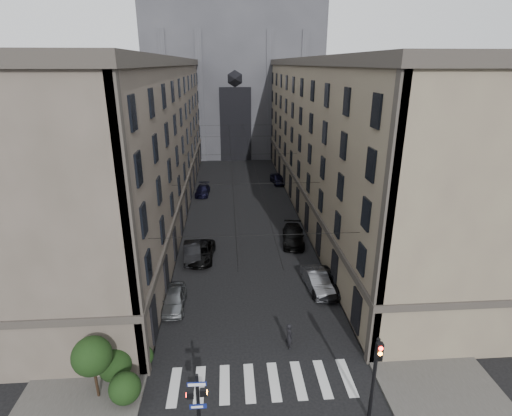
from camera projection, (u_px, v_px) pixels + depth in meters
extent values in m
cube|color=#383533|center=(162.00, 209.00, 52.50)|extent=(7.00, 80.00, 0.15)
cube|color=#383533|center=(319.00, 206.00, 53.93)|extent=(7.00, 80.00, 0.15)
cube|color=beige|center=(262.00, 382.00, 24.18)|extent=(11.00, 3.20, 0.01)
cube|color=#4B4239|center=(132.00, 142.00, 49.25)|extent=(13.00, 60.00, 18.00)
cube|color=#38332D|center=(123.00, 61.00, 46.04)|extent=(13.60, 60.60, 0.90)
cube|color=#38332D|center=(136.00, 180.00, 50.89)|extent=(13.40, 60.30, 0.50)
cube|color=brown|center=(346.00, 139.00, 51.09)|extent=(13.00, 60.00, 18.00)
cube|color=#38332D|center=(352.00, 61.00, 47.88)|extent=(13.60, 60.60, 0.90)
cube|color=#38332D|center=(343.00, 176.00, 52.73)|extent=(13.40, 60.30, 0.50)
cube|color=#2D2D33|center=(234.00, 79.00, 84.67)|extent=(34.00, 22.00, 30.00)
cube|color=black|center=(236.00, 125.00, 77.05)|extent=(6.00, 0.30, 14.00)
cylinder|color=black|center=(198.00, 407.00, 19.98)|extent=(0.18, 0.18, 4.00)
cube|color=orange|center=(203.00, 392.00, 19.69)|extent=(0.34, 0.24, 0.38)
cube|color=#FF0C07|center=(190.00, 395.00, 19.81)|extent=(0.34, 0.24, 0.38)
cube|color=navy|center=(197.00, 384.00, 19.33)|extent=(0.95, 0.05, 0.24)
cube|color=navy|center=(198.00, 406.00, 19.81)|extent=(0.85, 0.05, 0.27)
cylinder|color=black|center=(373.00, 380.00, 20.86)|extent=(0.20, 0.20, 5.20)
cube|color=black|center=(379.00, 352.00, 19.97)|extent=(0.34, 0.30, 1.00)
cylinder|color=#FF0C07|center=(381.00, 348.00, 19.71)|extent=(0.22, 0.05, 0.22)
cylinder|color=orange|center=(380.00, 354.00, 19.82)|extent=(0.22, 0.05, 0.22)
cylinder|color=black|center=(379.00, 359.00, 19.93)|extent=(0.22, 0.05, 0.22)
sphere|color=black|center=(125.00, 388.00, 22.35)|extent=(1.80, 1.80, 1.80)
sphere|color=black|center=(115.00, 365.00, 23.94)|extent=(2.00, 2.00, 2.00)
sphere|color=black|center=(142.00, 356.00, 25.07)|extent=(1.40, 1.40, 1.40)
cylinder|color=black|center=(96.00, 379.00, 22.60)|extent=(0.16, 0.16, 2.40)
sphere|color=black|center=(92.00, 356.00, 22.06)|extent=(2.20, 2.20, 2.20)
cylinder|color=black|center=(256.00, 235.00, 26.31)|extent=(14.00, 0.03, 0.03)
cylinder|color=black|center=(247.00, 184.00, 37.56)|extent=(14.00, 0.03, 0.03)
cylinder|color=black|center=(241.00, 154.00, 49.74)|extent=(14.00, 0.03, 0.03)
cylinder|color=black|center=(238.00, 136.00, 61.93)|extent=(14.00, 0.03, 0.03)
cylinder|color=black|center=(236.00, 125.00, 73.18)|extent=(14.00, 0.03, 0.03)
cylinder|color=black|center=(231.00, 156.00, 50.73)|extent=(0.03, 60.00, 0.03)
cylinder|color=black|center=(251.00, 156.00, 50.90)|extent=(0.03, 60.00, 0.03)
imported|color=slate|center=(174.00, 299.00, 31.35)|extent=(1.76, 4.30, 1.46)
imported|color=black|center=(192.00, 252.00, 39.07)|extent=(1.98, 4.79, 1.54)
imported|color=black|center=(201.00, 252.00, 39.11)|extent=(2.78, 5.44, 1.47)
imported|color=black|center=(203.00, 190.00, 58.43)|extent=(2.18, 4.81, 1.37)
imported|color=slate|center=(317.00, 281.00, 33.84)|extent=(2.20, 4.95, 1.58)
imported|color=black|center=(324.00, 282.00, 33.83)|extent=(2.80, 5.38, 1.45)
imported|color=black|center=(293.00, 236.00, 42.71)|extent=(2.93, 5.80, 1.61)
imported|color=black|center=(278.00, 179.00, 63.87)|extent=(2.40, 4.74, 1.55)
imported|color=black|center=(289.00, 336.00, 26.81)|extent=(0.66, 0.80, 1.89)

